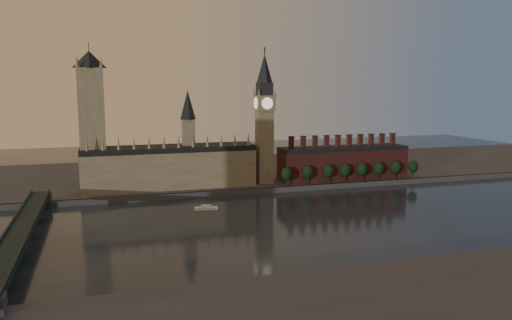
% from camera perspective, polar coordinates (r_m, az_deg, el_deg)
% --- Properties ---
extents(ground, '(900.00, 900.00, 0.00)m').
position_cam_1_polar(ground, '(299.72, 5.78, -7.28)').
color(ground, black).
rests_on(ground, ground).
extents(north_bank, '(900.00, 182.00, 4.00)m').
position_cam_1_polar(north_bank, '(464.36, -2.86, -1.40)').
color(north_bank, '#414145').
rests_on(north_bank, ground).
extents(palace_of_westminster, '(130.00, 30.30, 74.00)m').
position_cam_1_polar(palace_of_westminster, '(387.80, -9.77, -0.51)').
color(palace_of_westminster, gray).
rests_on(palace_of_westminster, north_bank).
extents(victoria_tower, '(24.00, 24.00, 108.00)m').
position_cam_1_polar(victoria_tower, '(380.79, -18.26, 4.70)').
color(victoria_tower, gray).
rests_on(victoria_tower, north_bank).
extents(big_ben, '(15.00, 15.00, 107.00)m').
position_cam_1_polar(big_ben, '(395.90, 0.97, 4.91)').
color(big_ben, gray).
rests_on(big_ben, north_bank).
extents(chimney_block, '(110.00, 25.00, 37.00)m').
position_cam_1_polar(chimney_block, '(427.08, 9.91, -0.22)').
color(chimney_block, maroon).
rests_on(chimney_block, north_bank).
extents(embankment_tree_0, '(8.60, 8.60, 14.88)m').
position_cam_1_polar(embankment_tree_0, '(389.77, 3.51, -1.58)').
color(embankment_tree_0, black).
rests_on(embankment_tree_0, north_bank).
extents(embankment_tree_1, '(8.60, 8.60, 14.88)m').
position_cam_1_polar(embankment_tree_1, '(398.23, 5.92, -1.39)').
color(embankment_tree_1, black).
rests_on(embankment_tree_1, north_bank).
extents(embankment_tree_2, '(8.60, 8.60, 14.88)m').
position_cam_1_polar(embankment_tree_2, '(405.35, 8.27, -1.26)').
color(embankment_tree_2, black).
rests_on(embankment_tree_2, north_bank).
extents(embankment_tree_3, '(8.60, 8.60, 14.88)m').
position_cam_1_polar(embankment_tree_3, '(412.56, 10.17, -1.14)').
color(embankment_tree_3, black).
rests_on(embankment_tree_3, north_bank).
extents(embankment_tree_4, '(8.60, 8.60, 14.88)m').
position_cam_1_polar(embankment_tree_4, '(418.29, 12.02, -1.06)').
color(embankment_tree_4, black).
rests_on(embankment_tree_4, north_bank).
extents(embankment_tree_5, '(8.60, 8.60, 14.88)m').
position_cam_1_polar(embankment_tree_5, '(426.95, 13.83, -0.93)').
color(embankment_tree_5, black).
rests_on(embankment_tree_5, north_bank).
extents(embankment_tree_6, '(8.60, 8.60, 14.88)m').
position_cam_1_polar(embankment_tree_6, '(436.08, 15.67, -0.81)').
color(embankment_tree_6, black).
rests_on(embankment_tree_6, north_bank).
extents(embankment_tree_7, '(8.60, 8.60, 14.88)m').
position_cam_1_polar(embankment_tree_7, '(444.94, 17.52, -0.71)').
color(embankment_tree_7, black).
rests_on(embankment_tree_7, north_bank).
extents(westminster_bridge, '(14.00, 200.00, 11.55)m').
position_cam_1_polar(westminster_bridge, '(275.44, -25.43, -7.87)').
color(westminster_bridge, black).
rests_on(westminster_bridge, ground).
extents(river_boat, '(15.97, 7.77, 3.07)m').
position_cam_1_polar(river_boat, '(333.22, -5.72, -5.47)').
color(river_boat, silver).
rests_on(river_boat, ground).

